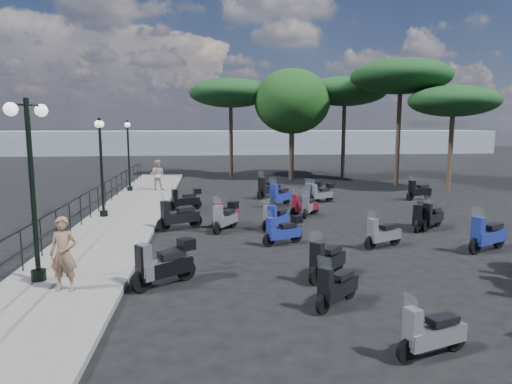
{
  "coord_description": "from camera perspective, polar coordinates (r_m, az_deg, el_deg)",
  "views": [
    {
      "loc": [
        -2.95,
        -16.64,
        3.92
      ],
      "look_at": [
        -1.11,
        1.45,
        1.2
      ],
      "focal_mm": 32.0,
      "sensor_mm": 36.0,
      "label": 1
    }
  ],
  "objects": [
    {
      "name": "sidewalk",
      "position": [
        20.33,
        -15.78,
        -2.72
      ],
      "size": [
        3.0,
        30.0,
        0.15
      ],
      "primitive_type": "cube",
      "color": "slate",
      "rests_on": "ground"
    },
    {
      "name": "pine_1",
      "position": [
        30.83,
        17.65,
        13.58
      ],
      "size": [
        6.29,
        6.29,
        7.97
      ],
      "color": "#38281E",
      "rests_on": "ground"
    },
    {
      "name": "pedestrian_far",
      "position": [
        26.85,
        -12.24,
        2.12
      ],
      "size": [
        0.95,
        0.8,
        1.74
      ],
      "primitive_type": "imported",
      "rotation": [
        0.0,
        0.0,
        2.96
      ],
      "color": "#BFA3A7",
      "rests_on": "sidewalk"
    },
    {
      "name": "scooter_26",
      "position": [
        25.14,
        19.67,
        0.11
      ],
      "size": [
        1.61,
        0.81,
        1.34
      ],
      "rotation": [
        0.0,
        0.0,
        1.93
      ],
      "color": "black",
      "rests_on": "ground"
    },
    {
      "name": "scooter_11",
      "position": [
        11.86,
        8.78,
        -8.52
      ],
      "size": [
        1.23,
        1.3,
        1.35
      ],
      "rotation": [
        0.0,
        0.0,
        2.39
      ],
      "color": "black",
      "rests_on": "ground"
    },
    {
      "name": "scooter_3",
      "position": [
        17.59,
        -3.85,
        -2.92
      ],
      "size": [
        1.09,
        1.3,
        1.27
      ],
      "rotation": [
        0.0,
        0.0,
        2.46
      ],
      "color": "black",
      "rests_on": "ground"
    },
    {
      "name": "ground",
      "position": [
        17.35,
        4.14,
        -4.57
      ],
      "size": [
        120.0,
        120.0,
        0.0
      ],
      "primitive_type": "plane",
      "color": "black",
      "rests_on": "ground"
    },
    {
      "name": "pine_2",
      "position": [
        33.96,
        -3.18,
        12.23
      ],
      "size": [
        6.05,
        6.05,
        7.21
      ],
      "color": "#38281E",
      "rests_on": "ground"
    },
    {
      "name": "woman",
      "position": [
        11.27,
        -22.91,
        -7.16
      ],
      "size": [
        0.67,
        0.48,
        1.71
      ],
      "primitive_type": "imported",
      "rotation": [
        0.0,
        0.0,
        -0.12
      ],
      "color": "brown",
      "rests_on": "sidewalk"
    },
    {
      "name": "scooter_0",
      "position": [
        11.46,
        -11.62,
        -9.01
      ],
      "size": [
        1.42,
        1.33,
        1.46
      ],
      "rotation": [
        0.0,
        0.0,
        2.32
      ],
      "color": "black",
      "rests_on": "ground"
    },
    {
      "name": "scooter_13",
      "position": [
        16.94,
        2.7,
        -3.34
      ],
      "size": [
        0.99,
        1.4,
        1.28
      ],
      "rotation": [
        0.0,
        0.0,
        2.56
      ],
      "color": "black",
      "rests_on": "ground"
    },
    {
      "name": "scooter_16",
      "position": [
        23.14,
        8.2,
        -0.18
      ],
      "size": [
        1.42,
        0.85,
        1.22
      ],
      "rotation": [
        0.0,
        0.0,
        2.02
      ],
      "color": "black",
      "rests_on": "ground"
    },
    {
      "name": "scooter_1",
      "position": [
        11.42,
        -11.37,
        -8.89
      ],
      "size": [
        1.54,
        1.2,
        1.43
      ],
      "rotation": [
        0.0,
        0.0,
        2.2
      ],
      "color": "black",
      "rests_on": "ground"
    },
    {
      "name": "pine_0",
      "position": [
        34.28,
        11.04,
        12.22
      ],
      "size": [
        6.04,
        6.04,
        7.31
      ],
      "color": "#38281E",
      "rests_on": "ground"
    },
    {
      "name": "scooter_8",
      "position": [
        16.86,
        -3.81,
        -3.22
      ],
      "size": [
        1.02,
        1.49,
        1.33
      ],
      "rotation": [
        0.0,
        0.0,
        2.59
      ],
      "color": "black",
      "rests_on": "ground"
    },
    {
      "name": "scooter_20",
      "position": [
        18.11,
        19.73,
        -2.89
      ],
      "size": [
        1.05,
        1.46,
        1.32
      ],
      "rotation": [
        0.0,
        0.0,
        2.57
      ],
      "color": "black",
      "rests_on": "ground"
    },
    {
      "name": "railing",
      "position": [
        20.26,
        -19.6,
        -0.57
      ],
      "size": [
        0.04,
        26.04,
        1.1
      ],
      "color": "black",
      "rests_on": "sidewalk"
    },
    {
      "name": "scooter_15",
      "position": [
        19.56,
        6.51,
        -1.84
      ],
      "size": [
        0.81,
        1.44,
        1.23
      ],
      "rotation": [
        0.0,
        0.0,
        2.71
      ],
      "color": "black",
      "rests_on": "ground"
    },
    {
      "name": "scooter_6",
      "position": [
        14.98,
        3.43,
        -4.89
      ],
      "size": [
        1.41,
        0.81,
        1.2
      ],
      "rotation": [
        0.0,
        0.0,
        2.0
      ],
      "color": "black",
      "rests_on": "ground"
    },
    {
      "name": "scooter_21",
      "position": [
        23.35,
        7.16,
        -0.04
      ],
      "size": [
        1.15,
        1.3,
        1.26
      ],
      "rotation": [
        0.0,
        0.0,
        2.44
      ],
      "color": "black",
      "rests_on": "ground"
    },
    {
      "name": "scooter_4",
      "position": [
        21.15,
        -8.8,
        -0.96
      ],
      "size": [
        1.51,
        0.8,
        1.26
      ],
      "rotation": [
        0.0,
        0.0,
        1.95
      ],
      "color": "black",
      "rests_on": "ground"
    },
    {
      "name": "scooter_24",
      "position": [
        15.85,
        26.92,
        -4.87
      ],
      "size": [
        1.68,
        1.01,
        1.46
      ],
      "rotation": [
        0.0,
        0.0,
        2.05
      ],
      "color": "black",
      "rests_on": "ground"
    },
    {
      "name": "scooter_12",
      "position": [
        10.18,
        10.0,
        -11.68
      ],
      "size": [
        1.19,
        1.14,
        1.24
      ],
      "rotation": [
        0.0,
        0.0,
        2.33
      ],
      "color": "black",
      "rests_on": "ground"
    },
    {
      "name": "lamp_post_2",
      "position": [
        26.79,
        -15.65,
        4.98
      ],
      "size": [
        0.38,
        1.17,
        3.97
      ],
      "rotation": [
        0.0,
        0.0,
        0.12
      ],
      "color": "black",
      "rests_on": "sidewalk"
    },
    {
      "name": "scooter_9",
      "position": [
        21.76,
        2.95,
        -0.53
      ],
      "size": [
        1.25,
        1.49,
        1.46
      ],
      "rotation": [
        0.0,
        0.0,
        2.46
      ],
      "color": "black",
      "rests_on": "ground"
    },
    {
      "name": "lamp_post_0",
      "position": [
        11.97,
        -26.24,
        1.49
      ],
      "size": [
        0.63,
        1.23,
        4.36
      ],
      "rotation": [
        0.0,
        0.0,
        -0.34
      ],
      "color": "black",
      "rests_on": "sidewalk"
    },
    {
      "name": "pine_3",
      "position": [
        29.02,
        23.46,
        10.34
      ],
      "size": [
        5.11,
        5.11,
        6.11
      ],
      "color": "#38281E",
      "rests_on": "ground"
    },
    {
      "name": "scooter_2",
      "position": [
        17.24,
        -9.67,
        -3.05
      ],
      "size": [
        1.66,
        1.01,
        1.45
      ],
      "rotation": [
        0.0,
        0.0,
        2.06
      ],
      "color": "black",
      "rests_on": "ground"
    },
    {
      "name": "scooter_25",
      "position": [
        18.32,
        21.12,
        -2.94
      ],
      "size": [
        1.32,
        1.2,
        1.34
      ],
      "rotation": [
        0.0,
        0.0,
        2.3
      ],
      "color": "black",
      "rests_on": "ground"
    },
    {
      "name": "broadleaf_tree",
      "position": [
        32.34,
        4.53,
        11.2
      ],
      "size": [
        5.29,
        5.29,
        7.72
      ],
      "color": "#38281E",
      "rests_on": "ground"
    },
    {
      "name": "scooter_14",
      "position": [
        19.71,
        6.01,
        -1.76
      ],
      "size": [
        1.41,
        0.84,
        1.22
      ],
      "rotation": [
        0.0,
        0.0,
        2.04
      ],
      "color": "black",
      "rests_on": "ground"
    },
    {
      "name": "scooter_10",
      "position": [
        24.26,
        1.57,
        0.44
      ],
      "size": [
        1.44,
        1.35,
        1.48
      ],
      "rotation": [
        0.0,
        0.0,
        2.32
      ],
      "color": "black",
      "rests_on": "ground"
    },
    {
      "name": "distant_hills",
      "position": [
        61.76,
        -3.09,
        6.25
      ],
      "size": [
        70.0,
        8.0,
        3.0
      ],
      "primitive_type": "cube",
      "color": "gray",
      "rests_on": "ground"
    },
    {
      "name": "scooter_5",
      "position": [
        8.57,
        21.08,
        -16.23
      ],
      "size": [
        1.46,
        0.68,
        1.2
      ],
      "rotation": [
        0.0,
        0.0,
        1.89
      ],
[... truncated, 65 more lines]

